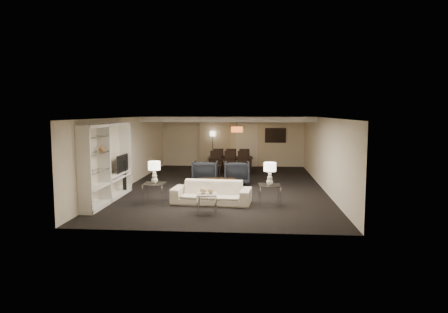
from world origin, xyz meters
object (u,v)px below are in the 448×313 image
side_table_right (270,195)px  table_lamp_left (154,172)px  chair_nm (229,163)px  table_lamp_right (270,174)px  chair_fl (218,159)px  vase_blue (90,170)px  chair_nl (215,163)px  vase_amber (102,148)px  floor_lamp (213,149)px  television (120,163)px  armchair_left (205,172)px  chair_fm (231,160)px  coffee_table (217,186)px  floor_speaker (124,177)px  side_table_left (155,193)px  armchair_right (237,173)px  marble_table (207,203)px  chair_fr (244,160)px  sofa (212,192)px  chair_nr (243,163)px  pendant_light (237,129)px  dining_table (230,165)px

side_table_right → table_lamp_left: size_ratio=0.97×
side_table_right → chair_nm: chair_nm is taller
table_lamp_right → chair_fl: bearing=107.6°
vase_blue → chair_nl: size_ratio=0.16×
vase_amber → floor_lamp: 8.61m
table_lamp_left → television: bearing=143.0°
armchair_left → side_table_right: size_ratio=1.49×
vase_amber → chair_fm: bearing=64.6°
coffee_table → floor_speaker: size_ratio=1.13×
side_table_left → armchair_right: bearing=55.1°
side_table_right → chair_fm: bearing=102.9°
marble_table → vase_blue: bearing=-178.3°
armchair_right → chair_fl: 3.53m
chair_fl → floor_speaker: bearing=56.5°
chair_fr → sofa: bearing=79.6°
marble_table → chair_nr: (0.78, 6.48, 0.25)m
vase_amber → chair_fr: size_ratio=0.17×
pendant_light → armchair_left: (-1.06, -2.91, -1.49)m
sofa → vase_blue: (-3.15, -1.19, 0.81)m
sofa → chair_nl: (-0.42, 5.38, 0.18)m
sofa → vase_amber: size_ratio=13.48×
armchair_left → dining_table: size_ratio=0.48×
coffee_table → armchair_left: (-0.60, 1.70, 0.20)m
chair_fl → chair_fr: (1.20, 0.00, 0.00)m
vase_amber → floor_speaker: 1.95m
vase_blue → chair_fr: size_ratio=0.16×
chair_nl → chair_nr: (1.20, 0.00, 0.00)m
marble_table → chair_nr: bearing=83.2°
marble_table → table_lamp_left: bearing=147.1°
sofa → dining_table: size_ratio=1.16×
armchair_left → chair_fl: (0.18, 3.38, 0.09)m
vase_blue → dining_table: (3.33, 7.22, -0.79)m
armchair_right → table_lamp_right: 3.51m
armchair_right → chair_fm: 3.40m
armchair_left → television: television is taller
television → armchair_right: bearing=-59.1°
television → vase_blue: size_ratio=6.03×
side_table_left → floor_lamp: 7.98m
armchair_left → vase_blue: 5.22m
armchair_right → table_lamp_right: (1.10, -3.30, 0.49)m
sofa → floor_lamp: (-0.81, 7.91, 0.54)m
armchair_left → vase_blue: size_ratio=5.81×
armchair_left → side_table_left: size_ratio=1.49×
side_table_right → chair_nr: bearing=99.7°
vase_amber → chair_nm: bearing=59.7°
chair_fr → floor_speaker: bearing=51.0°
armchair_right → chair_fr: bearing=-95.6°
dining_table → floor_lamp: floor_lamp is taller
chair_fl → table_lamp_left: bearing=71.5°
table_lamp_left → television: size_ratio=0.67×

